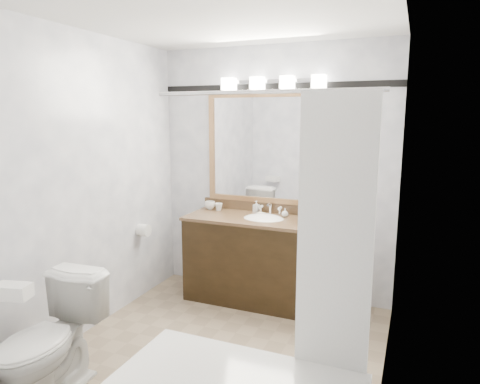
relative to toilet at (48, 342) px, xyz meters
The scene contains 14 objects.
room 1.47m from the toilet, 48.94° to the left, with size 2.42×2.62×2.52m.
vanity 2.08m from the toilet, 67.73° to the left, with size 1.53×0.58×0.97m.
mirror 2.57m from the toilet, 70.21° to the left, with size 1.40×0.04×1.10m.
vanity_light_bar 2.86m from the toilet, 69.74° to the left, with size 1.02×0.14×0.12m.
accent_stripe 2.89m from the toilet, 70.30° to the left, with size 2.40×0.01×0.06m, color black.
tp_roll 1.64m from the toilet, 102.71° to the left, with size 0.12×0.12×0.11m, color white.
toilet is the anchor object (origin of this frame).
tissue_box 0.48m from the toilet, 90.00° to the right, with size 0.20×0.11×0.08m, color white.
coffee_maker 2.35m from the toilet, 56.77° to the left, with size 0.18×0.22×0.34m.
cup_left 2.14m from the toilet, 86.38° to the left, with size 0.11×0.11×0.09m, color white.
cup_right 2.14m from the toilet, 83.41° to the left, with size 0.08×0.08×0.08m, color white.
soap_bottle_a 2.28m from the toilet, 73.53° to the left, with size 0.05×0.05×0.12m, color white.
soap_bottle_b 2.32m from the toilet, 64.97° to the left, with size 0.06×0.06×0.08m, color white.
soap_bar 2.21m from the toilet, 70.60° to the left, with size 0.07×0.05×0.02m, color beige.
Camera 1 is at (1.32, -2.77, 1.83)m, focal length 32.00 mm.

